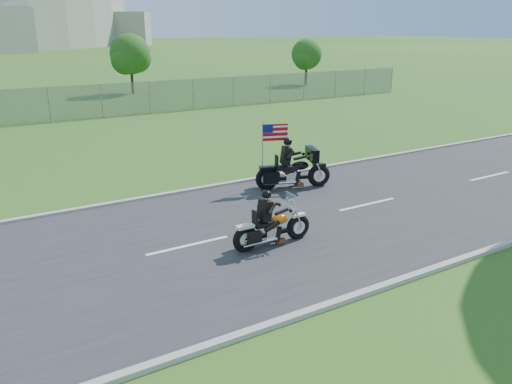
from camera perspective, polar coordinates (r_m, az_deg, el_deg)
ground at (r=13.57m, az=0.04°, el=-4.51°), size 420.00×420.00×0.00m
road at (r=13.56m, az=0.04°, el=-4.44°), size 120.00×8.00×0.04m
curb_north at (r=16.94m, az=-6.96°, el=0.28°), size 120.00×0.18×0.12m
curb_south at (r=10.63m, az=11.47°, el=-11.53°), size 120.00×0.18×0.12m
tree_fence_near at (r=42.69m, az=-14.13°, el=14.81°), size 3.52×3.28×4.75m
tree_fence_far at (r=48.14m, az=5.82°, el=15.21°), size 3.08×2.87×4.20m
motorcycle_lead at (r=12.52m, az=1.75°, el=-4.16°), size 2.24×0.52×1.51m
motorcycle_follow at (r=16.97m, az=4.26°, el=2.36°), size 2.56×1.26×2.20m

